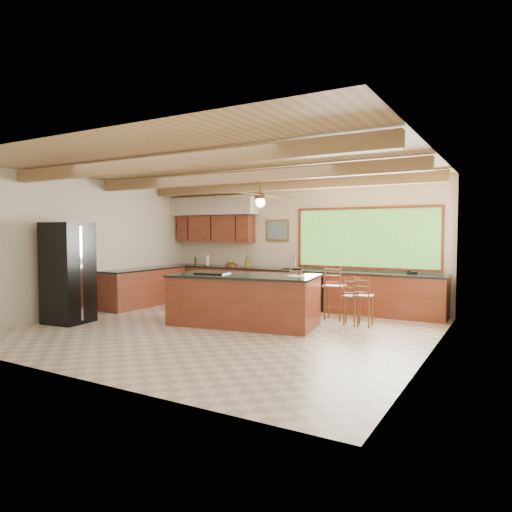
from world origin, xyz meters
The scene contains 9 objects.
ground centered at (0.00, 0.00, 0.00)m, with size 7.20×7.20×0.00m, color beige.
room_shell centered at (-0.17, 0.65, 2.21)m, with size 7.27×6.54×3.02m.
counter_run centered at (-0.82, 2.52, 0.46)m, with size 7.12×3.10×1.26m.
island centered at (0.08, 0.60, 0.49)m, with size 3.00×1.79×1.00m.
refrigerator centered at (-3.05, -1.00, 1.00)m, with size 0.85×0.83×2.00m.
bar_stool_a centered at (1.43, 1.92, 0.68)m, with size 0.45×0.45×1.15m.
bar_stool_b centered at (0.41, 2.40, 0.60)m, with size 0.37×0.37×1.01m.
bar_stool_c centered at (1.93, 1.55, 0.56)m, with size 0.39×0.39×0.94m.
bar_stool_d centered at (2.15, 1.55, 0.58)m, with size 0.37×0.37×0.97m.
Camera 1 is at (4.71, -6.94, 1.81)m, focal length 32.00 mm.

